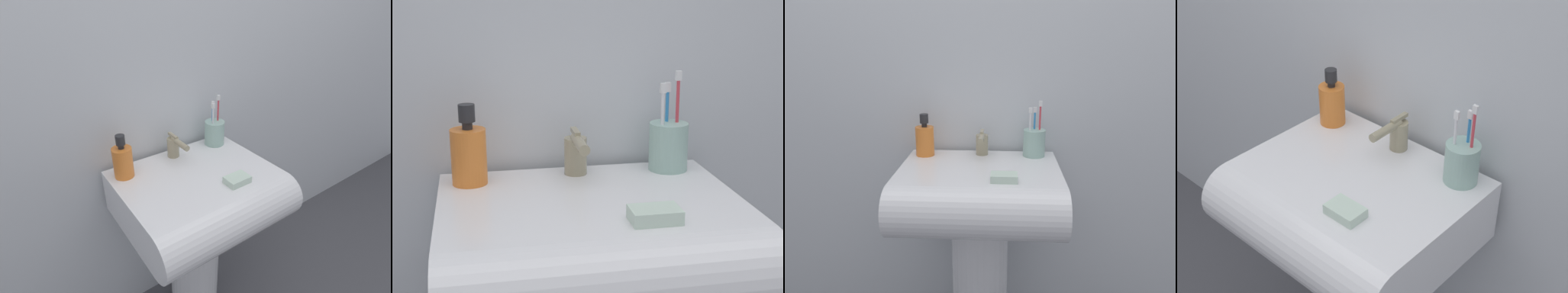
# 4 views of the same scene
# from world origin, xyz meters

# --- Properties ---
(wall_back) EXTENTS (5.00, 0.05, 2.40)m
(wall_back) POSITION_xyz_m (0.00, 0.24, 1.20)
(wall_back) COLOR silver
(wall_back) RESTS_ON ground
(sink_pedestal) EXTENTS (0.21, 0.21, 0.61)m
(sink_pedestal) POSITION_xyz_m (0.00, 0.00, 0.31)
(sink_pedestal) COLOR white
(sink_pedestal) RESTS_ON ground
(sink_basin) EXTENTS (0.55, 0.47, 0.17)m
(sink_basin) POSITION_xyz_m (0.00, -0.06, 0.70)
(sink_basin) COLOR white
(sink_basin) RESTS_ON sink_pedestal
(faucet) EXTENTS (0.05, 0.13, 0.09)m
(faucet) POSITION_xyz_m (0.00, 0.13, 0.83)
(faucet) COLOR tan
(faucet) RESTS_ON sink_basin
(toothbrush_cup) EXTENTS (0.08, 0.08, 0.21)m
(toothbrush_cup) POSITION_xyz_m (0.20, 0.14, 0.83)
(toothbrush_cup) COLOR #99BFB2
(toothbrush_cup) RESTS_ON sink_basin
(soap_bottle) EXTENTS (0.07, 0.07, 0.16)m
(soap_bottle) POSITION_xyz_m (-0.22, 0.12, 0.84)
(soap_bottle) COLOR orange
(soap_bottle) RESTS_ON sink_basin
(bar_soap) EXTENTS (0.08, 0.06, 0.02)m
(bar_soap) POSITION_xyz_m (0.08, -0.14, 0.79)
(bar_soap) COLOR silver
(bar_soap) RESTS_ON sink_basin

